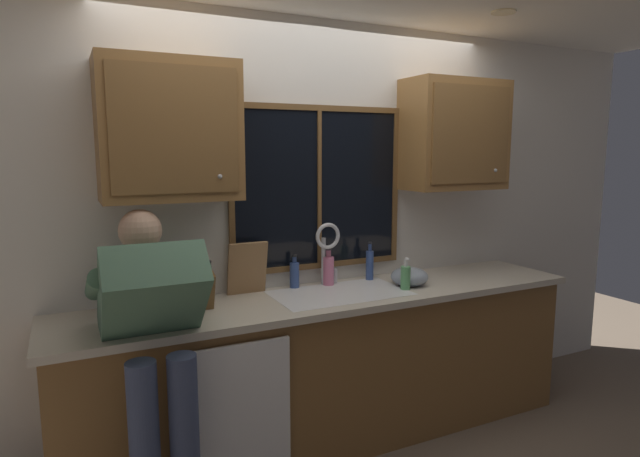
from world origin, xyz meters
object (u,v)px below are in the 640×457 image
person_standing (154,334)px  cutting_board (247,268)px  soap_dispenser (406,277)px  bottle_green_glass (370,264)px  bottle_amber_small (294,274)px  mixing_bowl (409,277)px  bottle_tall_clear (328,270)px  knife_block (201,289)px

person_standing → cutting_board: person_standing is taller
person_standing → soap_dispenser: (1.51, 0.17, 0.07)m
bottle_green_glass → bottle_amber_small: (-0.52, 0.03, -0.02)m
bottle_green_glass → mixing_bowl: bearing=-55.0°
person_standing → bottle_amber_small: (0.92, 0.51, 0.07)m
person_standing → bottle_tall_clear: 1.24m
soap_dispenser → bottle_amber_small: size_ratio=0.96×
knife_block → bottle_amber_small: knife_block is taller
bottle_green_glass → bottle_amber_small: bearing=176.7°
soap_dispenser → bottle_tall_clear: bearing=140.9°
cutting_board → bottle_green_glass: cutting_board is taller
soap_dispenser → bottle_amber_small: (-0.59, 0.34, 0.01)m
soap_dispenser → bottle_tall_clear: size_ratio=0.85×
bottle_green_glass → bottle_amber_small: bottle_green_glass is taller
soap_dispenser → bottle_amber_small: bearing=150.4°
mixing_bowl → bottle_tall_clear: 0.51m
cutting_board → person_standing: bearing=-141.1°
knife_block → bottle_tall_clear: bearing=10.4°
cutting_board → mixing_bowl: 1.02m
soap_dispenser → bottle_green_glass: size_ratio=0.80×
person_standing → knife_block: size_ratio=4.59×
cutting_board → bottle_green_glass: 0.83m
knife_block → bottle_green_glass: 1.16m
mixing_bowl → bottle_tall_clear: bottle_tall_clear is taller
cutting_board → bottle_tall_clear: cutting_board is taller
knife_block → bottle_tall_clear: 0.86m
bottle_green_glass → soap_dispenser: bearing=-77.3°
soap_dispenser → cutting_board: bearing=160.4°
cutting_board → bottle_green_glass: (0.83, -0.01, -0.05)m
knife_block → bottle_amber_small: (0.62, 0.19, -0.02)m
bottle_tall_clear → bottle_amber_small: (-0.22, 0.03, -0.01)m
person_standing → cutting_board: bearing=38.9°
knife_block → cutting_board: size_ratio=1.01×
person_standing → mixing_bowl: bearing=9.1°
knife_block → cutting_board: 0.36m
cutting_board → bottle_tall_clear: 0.53m
cutting_board → mixing_bowl: cutting_board is taller
person_standing → bottle_amber_small: bearing=29.0°
mixing_bowl → bottle_green_glass: (-0.16, 0.22, 0.05)m
knife_block → mixing_bowl: (1.30, -0.07, -0.06)m
person_standing → knife_block: 0.45m
person_standing → knife_block: person_standing is taller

